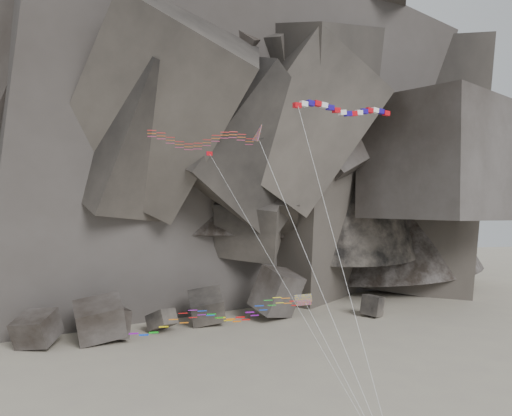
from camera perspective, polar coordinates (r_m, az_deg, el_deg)
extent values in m
cube|color=#47423F|center=(83.70, 2.42, -10.29)|extent=(10.11, 8.81, 9.33)
cube|color=#47423F|center=(74.46, -17.42, -12.80)|extent=(7.63, 7.41, 6.86)
cube|color=#47423F|center=(75.35, -23.78, -13.06)|extent=(6.64, 6.73, 5.30)
cube|color=#47423F|center=(80.78, -5.66, -11.88)|extent=(5.86, 6.11, 6.18)
cube|color=#47423F|center=(75.75, -16.73, -12.84)|extent=(7.45, 7.52, 5.17)
cube|color=#47423F|center=(77.94, -10.71, -12.98)|extent=(5.03, 5.19, 3.93)
cube|color=#47423F|center=(88.30, 13.16, -10.95)|extent=(4.43, 4.11, 3.79)
cylinder|color=silver|center=(39.58, 7.11, -8.60)|extent=(6.81, 14.81, 24.63)
cube|color=red|center=(46.17, 4.72, 11.61)|extent=(0.81, 0.66, 0.46)
cube|color=white|center=(46.58, 5.48, 11.76)|extent=(0.84, 0.67, 0.52)
cube|color=#1B0C85|center=(46.96, 6.24, 11.83)|extent=(0.86, 0.68, 0.55)
cube|color=red|center=(47.30, 6.99, 11.77)|extent=(0.86, 0.68, 0.55)
cube|color=white|center=(47.63, 7.74, 11.57)|extent=(0.84, 0.68, 0.53)
cube|color=#1B0C85|center=(47.96, 8.47, 11.28)|extent=(0.81, 0.67, 0.48)
cube|color=red|center=(48.34, 9.16, 10.96)|extent=(0.83, 0.67, 0.50)
cube|color=white|center=(48.78, 9.83, 10.70)|extent=(0.85, 0.68, 0.54)
cube|color=#1B0C85|center=(49.29, 10.46, 10.56)|extent=(0.86, 0.68, 0.55)
cube|color=red|center=(49.84, 11.07, 10.54)|extent=(0.85, 0.68, 0.53)
cube|color=white|center=(50.42, 11.66, 10.62)|extent=(0.82, 0.67, 0.49)
cube|color=#1B0C85|center=(51.01, 12.25, 10.74)|extent=(0.82, 0.67, 0.49)
cube|color=red|center=(51.56, 12.83, 10.82)|extent=(0.85, 0.68, 0.54)
cube|color=white|center=(52.06, 13.43, 10.81)|extent=(0.86, 0.68, 0.55)
cube|color=#1B0C85|center=(52.50, 14.03, 10.67)|extent=(0.85, 0.68, 0.54)
cube|color=red|center=(52.91, 14.64, 10.43)|extent=(0.83, 0.67, 0.50)
cylinder|color=silver|center=(39.57, 9.77, -6.62)|extent=(3.25, 13.98, 27.35)
cube|color=yellow|center=(43.71, 5.43, -10.25)|extent=(1.60, 0.86, 0.84)
cube|color=#0CB219|center=(43.58, 5.50, -10.71)|extent=(1.32, 0.67, 0.58)
cylinder|color=silver|center=(40.49, 10.26, -18.87)|extent=(3.43, 11.42, 10.36)
cube|color=red|center=(46.84, -5.34, 6.22)|extent=(0.57, 0.23, 0.37)
cube|color=#1B0C85|center=(46.83, -5.58, 6.22)|extent=(0.22, 0.11, 0.39)
cylinder|color=silver|center=(40.12, 3.80, -9.57)|extent=(10.92, 16.86, 23.09)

